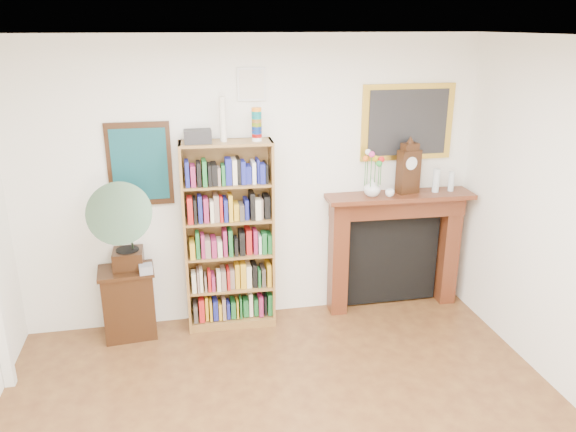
{
  "coord_description": "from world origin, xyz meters",
  "views": [
    {
      "loc": [
        -0.72,
        -2.72,
        2.88
      ],
      "look_at": [
        0.16,
        1.6,
        1.36
      ],
      "focal_mm": 35.0,
      "sensor_mm": 36.0,
      "label": 1
    }
  ],
  "objects_px": {
    "side_cabinet": "(129,302)",
    "bottle_left": "(436,180)",
    "fireplace": "(394,239)",
    "cd_stack": "(146,269)",
    "teacup": "(390,193)",
    "flower_vase": "(372,187)",
    "bottle_right": "(451,181)",
    "mantel_clock": "(408,169)",
    "bookshelf": "(229,226)",
    "gramophone": "(123,221)"
  },
  "relations": [
    {
      "from": "gramophone",
      "to": "teacup",
      "type": "bearing_deg",
      "value": 1.64
    },
    {
      "from": "gramophone",
      "to": "teacup",
      "type": "xyz_separation_m",
      "value": [
        2.54,
        0.07,
        0.09
      ]
    },
    {
      "from": "fireplace",
      "to": "cd_stack",
      "type": "relative_size",
      "value": 12.55
    },
    {
      "from": "gramophone",
      "to": "bottle_left",
      "type": "xyz_separation_m",
      "value": [
        3.05,
        0.13,
        0.17
      ]
    },
    {
      "from": "flower_vase",
      "to": "bottle_left",
      "type": "relative_size",
      "value": 0.73
    },
    {
      "from": "bottle_left",
      "to": "side_cabinet",
      "type": "bearing_deg",
      "value": -179.45
    },
    {
      "from": "teacup",
      "to": "fireplace",
      "type": "bearing_deg",
      "value": 43.68
    },
    {
      "from": "fireplace",
      "to": "bottle_right",
      "type": "distance_m",
      "value": 0.82
    },
    {
      "from": "bookshelf",
      "to": "teacup",
      "type": "xyz_separation_m",
      "value": [
        1.59,
        -0.06,
        0.26
      ]
    },
    {
      "from": "mantel_clock",
      "to": "gramophone",
      "type": "bearing_deg",
      "value": 169.61
    },
    {
      "from": "side_cabinet",
      "to": "bottle_left",
      "type": "xyz_separation_m",
      "value": [
        3.08,
        0.03,
        1.03
      ]
    },
    {
      "from": "side_cabinet",
      "to": "bottle_left",
      "type": "distance_m",
      "value": 3.25
    },
    {
      "from": "cd_stack",
      "to": "bottle_right",
      "type": "relative_size",
      "value": 0.6
    },
    {
      "from": "fireplace",
      "to": "mantel_clock",
      "type": "height_order",
      "value": "mantel_clock"
    },
    {
      "from": "cd_stack",
      "to": "bottle_left",
      "type": "bearing_deg",
      "value": 3.01
    },
    {
      "from": "bookshelf",
      "to": "mantel_clock",
      "type": "height_order",
      "value": "bookshelf"
    },
    {
      "from": "cd_stack",
      "to": "bottle_left",
      "type": "relative_size",
      "value": 0.5
    },
    {
      "from": "flower_vase",
      "to": "side_cabinet",
      "type": "bearing_deg",
      "value": -179.47
    },
    {
      "from": "bookshelf",
      "to": "teacup",
      "type": "bearing_deg",
      "value": 0.2
    },
    {
      "from": "teacup",
      "to": "side_cabinet",
      "type": "bearing_deg",
      "value": 179.33
    },
    {
      "from": "teacup",
      "to": "bottle_right",
      "type": "relative_size",
      "value": 0.45
    },
    {
      "from": "mantel_clock",
      "to": "teacup",
      "type": "height_order",
      "value": "mantel_clock"
    },
    {
      "from": "cd_stack",
      "to": "teacup",
      "type": "bearing_deg",
      "value": 2.22
    },
    {
      "from": "fireplace",
      "to": "mantel_clock",
      "type": "xyz_separation_m",
      "value": [
        0.08,
        -0.04,
        0.76
      ]
    },
    {
      "from": "bookshelf",
      "to": "bottle_right",
      "type": "bearing_deg",
      "value": 2.42
    },
    {
      "from": "bookshelf",
      "to": "flower_vase",
      "type": "relative_size",
      "value": 12.25
    },
    {
      "from": "fireplace",
      "to": "bottle_right",
      "type": "relative_size",
      "value": 7.53
    },
    {
      "from": "side_cabinet",
      "to": "bottle_right",
      "type": "xyz_separation_m",
      "value": [
        3.25,
        0.03,
        1.01
      ]
    },
    {
      "from": "bookshelf",
      "to": "fireplace",
      "type": "xyz_separation_m",
      "value": [
        1.72,
        0.06,
        -0.29
      ]
    },
    {
      "from": "side_cabinet",
      "to": "mantel_clock",
      "type": "bearing_deg",
      "value": -3.39
    },
    {
      "from": "cd_stack",
      "to": "mantel_clock",
      "type": "xyz_separation_m",
      "value": [
        2.59,
        0.18,
        0.77
      ]
    },
    {
      "from": "fireplace",
      "to": "gramophone",
      "type": "relative_size",
      "value": 1.66
    },
    {
      "from": "cd_stack",
      "to": "mantel_clock",
      "type": "relative_size",
      "value": 0.24
    },
    {
      "from": "flower_vase",
      "to": "bottle_left",
      "type": "distance_m",
      "value": 0.68
    },
    {
      "from": "gramophone",
      "to": "fireplace",
      "type": "bearing_deg",
      "value": 4.26
    },
    {
      "from": "bookshelf",
      "to": "bottle_left",
      "type": "bearing_deg",
      "value": 2.38
    },
    {
      "from": "side_cabinet",
      "to": "fireplace",
      "type": "bearing_deg",
      "value": -2.44
    },
    {
      "from": "cd_stack",
      "to": "bookshelf",
      "type": "bearing_deg",
      "value": 11.01
    },
    {
      "from": "gramophone",
      "to": "flower_vase",
      "type": "bearing_deg",
      "value": 3.01
    },
    {
      "from": "side_cabinet",
      "to": "fireplace",
      "type": "xyz_separation_m",
      "value": [
        2.7,
        0.1,
        0.4
      ]
    },
    {
      "from": "gramophone",
      "to": "bottle_right",
      "type": "relative_size",
      "value": 4.53
    },
    {
      "from": "teacup",
      "to": "bottle_right",
      "type": "bearing_deg",
      "value": 5.15
    },
    {
      "from": "fireplace",
      "to": "cd_stack",
      "type": "bearing_deg",
      "value": -172.83
    },
    {
      "from": "bookshelf",
      "to": "fireplace",
      "type": "relative_size",
      "value": 1.42
    },
    {
      "from": "gramophone",
      "to": "flower_vase",
      "type": "height_order",
      "value": "gramophone"
    },
    {
      "from": "bookshelf",
      "to": "side_cabinet",
      "type": "bearing_deg",
      "value": -175.72
    },
    {
      "from": "side_cabinet",
      "to": "bottle_left",
      "type": "relative_size",
      "value": 2.9
    },
    {
      "from": "cd_stack",
      "to": "gramophone",
      "type": "bearing_deg",
      "value": 173.56
    },
    {
      "from": "fireplace",
      "to": "flower_vase",
      "type": "relative_size",
      "value": 8.61
    },
    {
      "from": "cd_stack",
      "to": "flower_vase",
      "type": "distance_m",
      "value": 2.3
    }
  ]
}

